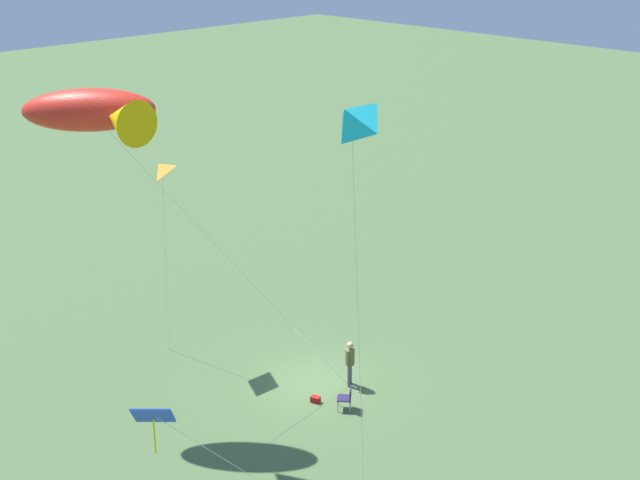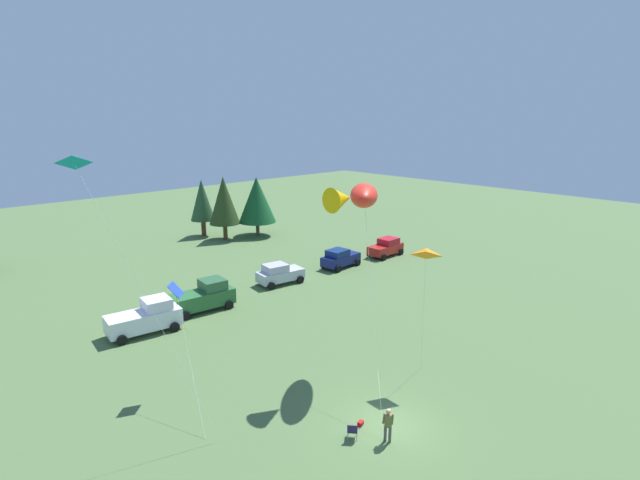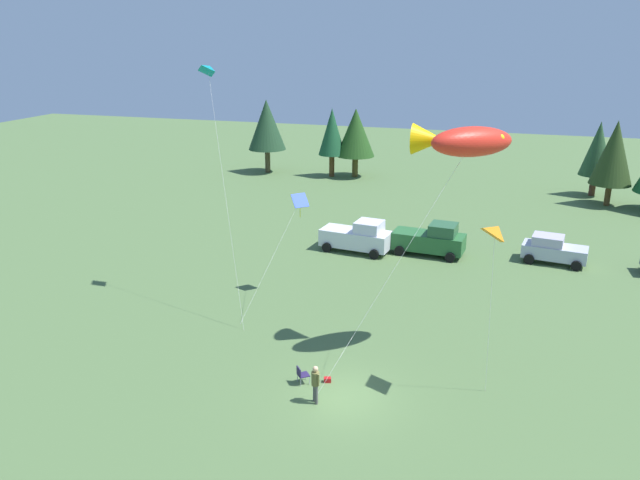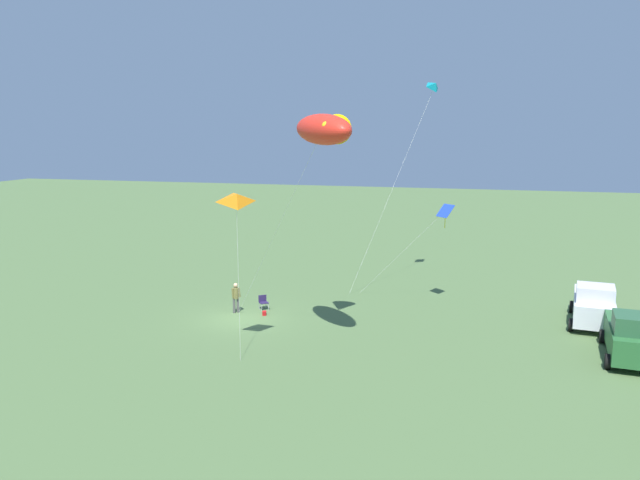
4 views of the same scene
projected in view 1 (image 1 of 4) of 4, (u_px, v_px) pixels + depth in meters
The scene contains 8 objects.
ground_plane at pixel (316, 382), 32.69m from camera, with size 160.00×160.00×0.00m, color #4E6B3D.
person_kite_flyer at pixel (350, 360), 32.14m from camera, with size 0.48×0.52×1.74m.
folding_chair at pixel (347, 397), 30.80m from camera, with size 0.68×0.68×0.82m.
backpack_on_grass at pixel (315, 399), 31.34m from camera, with size 0.32×0.22×0.22m, color #AF1415.
kite_large_fish at pixel (97, 112), 27.68m from camera, with size 7.61×8.46×11.13m.
kite_delta_teal at pixel (344, 123), 15.06m from camera, with size 4.22×5.36×13.44m.
kite_diamond_blue at pixel (158, 420), 20.13m from camera, with size 2.25×5.86×6.06m.
kite_delta_orange at pixel (159, 170), 32.37m from camera, with size 1.46×1.57×7.80m.
Camera 1 is at (-20.35, 20.20, 16.55)m, focal length 50.00 mm.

